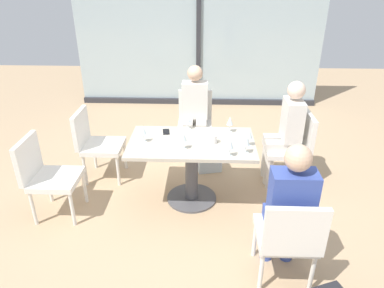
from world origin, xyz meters
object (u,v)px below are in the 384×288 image
Objects in this scene: chair_side_end at (46,173)px; chair_far_left at (95,141)px; chair_near_window at (195,120)px; person_near_window at (195,109)px; wine_glass_4 at (230,144)px; handbag_0 at (283,195)px; wine_glass_2 at (143,130)px; dining_table_main at (192,158)px; wine_glass_0 at (246,141)px; person_front_right at (289,206)px; wine_glass_5 at (249,134)px; cell_phone_on_table at (166,132)px; wine_glass_1 at (230,121)px; wine_glass_3 at (188,118)px; handbag_1 at (209,161)px; chair_front_right at (288,236)px; chair_far_right at (293,144)px; coffee_cup at (213,139)px; person_far_right at (286,128)px; wine_glass_6 at (183,137)px.

chair_side_end is 1.00× the size of chair_far_left.
person_near_window reaches higher than chair_near_window.
wine_glass_4 is 0.62× the size of handbag_0.
chair_near_window is at bearing 67.08° from wine_glass_2.
chair_side_end is at bearing -168.42° from dining_table_main.
chair_side_end is at bearing 179.81° from wine_glass_4.
dining_table_main is 1.16m from chair_near_window.
person_near_window reaches higher than wine_glass_0.
person_front_right is 1.01m from wine_glass_5.
person_near_window is at bearing 62.25° from cell_phone_on_table.
wine_glass_1 reaches higher than dining_table_main.
cell_phone_on_table is at bearing -157.53° from wine_glass_3.
wine_glass_5 reaches higher than chair_near_window.
wine_glass_2 is 1.21m from handbag_1.
person_front_right is (0.80, -2.21, 0.20)m from chair_near_window.
wine_glass_4 is at bearing 116.23° from chair_front_right.
cell_phone_on_table is (0.21, 0.25, -0.13)m from wine_glass_2.
chair_near_window is 0.69× the size of person_front_right.
person_front_right is at bearing -104.50° from chair_far_right.
wine_glass_4 is (0.88, -0.28, 0.00)m from wine_glass_2.
dining_table_main is 1.52× the size of chair_near_window.
wine_glass_2 reaches higher than coffee_cup.
wine_glass_1 is 1.00m from handbag_0.
handbag_1 is at bearing 118.19° from wine_glass_1.
coffee_cup is 1.01m from handbag_0.
chair_near_window is 0.69× the size of person_far_right.
wine_glass_6 reaches higher than chair_far_left.
wine_glass_5 is at bearing -64.64° from chair_near_window.
wine_glass_3 is 1.28× the size of cell_phone_on_table.
chair_far_right is at bearing 41.21° from wine_glass_5.
wine_glass_5 is (1.09, -0.05, 0.00)m from wine_glass_2.
coffee_cup is at bearing 0.06° from wine_glass_2.
person_near_window is (-0.00, -0.11, 0.20)m from chair_near_window.
wine_glass_4 is 1.00× the size of wine_glass_6.
handbag_1 is (1.68, 0.94, -0.36)m from chair_side_end.
wine_glass_2 is at bearing -114.97° from person_near_window.
wine_glass_4 is 0.33m from coffee_cup.
chair_far_left is 4.70× the size of wine_glass_3.
wine_glass_4 reaches higher than coffee_cup.
chair_far_left is 4.70× the size of wine_glass_0.
person_far_right reaches higher than dining_table_main.
coffee_cup is 0.92m from handbag_1.
chair_front_right is at bearing -70.13° from person_near_window.
coffee_cup is at bearing 146.19° from wine_glass_0.
handbag_1 is at bearing 7.59° from chair_far_left.
chair_far_right is 9.67× the size of coffee_cup.
wine_glass_1 is (-0.67, -0.20, 0.16)m from person_far_right.
chair_front_right is 2.56m from chair_far_left.
person_front_right is 6.81× the size of wine_glass_1.
wine_glass_0 is (0.54, -1.40, 0.37)m from chair_near_window.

